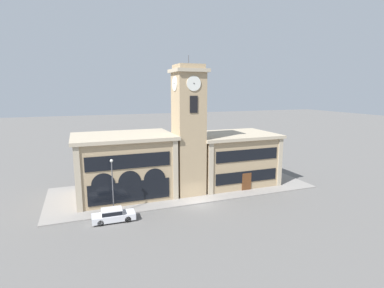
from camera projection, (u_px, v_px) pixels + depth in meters
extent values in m
plane|color=#605E5B|center=(200.00, 204.00, 38.83)|extent=(300.00, 300.00, 0.00)
cube|color=gray|center=(184.00, 188.00, 44.97)|extent=(37.99, 13.36, 0.15)
cube|color=tan|center=(189.00, 135.00, 41.38)|extent=(3.83, 3.83, 16.89)
cube|color=tan|center=(189.00, 71.00, 39.83)|extent=(4.53, 4.53, 0.45)
cube|color=tan|center=(189.00, 67.00, 39.74)|extent=(3.52, 3.52, 0.60)
cylinder|color=#4C4C51|center=(188.00, 60.00, 39.58)|extent=(0.10, 0.10, 1.20)
cylinder|color=silver|center=(194.00, 83.00, 38.32)|extent=(1.92, 0.10, 1.92)
cylinder|color=black|center=(194.00, 83.00, 38.26)|extent=(0.15, 0.04, 0.15)
cylinder|color=silver|center=(175.00, 84.00, 39.45)|extent=(0.10, 1.92, 1.92)
cylinder|color=black|center=(174.00, 84.00, 39.42)|extent=(0.04, 0.15, 0.15)
cube|color=black|center=(194.00, 104.00, 38.81)|extent=(1.07, 0.10, 2.20)
cube|color=tan|center=(124.00, 167.00, 41.48)|extent=(12.78, 8.87, 8.17)
cube|color=tan|center=(123.00, 136.00, 40.71)|extent=(13.48, 9.57, 0.45)
cube|color=tan|center=(78.00, 181.00, 35.24)|extent=(0.70, 0.16, 8.17)
cube|color=tan|center=(176.00, 171.00, 39.45)|extent=(0.70, 0.16, 8.17)
cube|color=black|center=(129.00, 161.00, 37.04)|extent=(10.48, 0.10, 1.80)
cube|color=black|center=(130.00, 192.00, 37.74)|extent=(10.23, 0.10, 2.61)
cylinder|color=black|center=(103.00, 185.00, 36.39)|extent=(2.81, 0.06, 2.81)
cylinder|color=black|center=(130.00, 182.00, 37.50)|extent=(2.81, 0.06, 2.81)
cylinder|color=black|center=(155.00, 179.00, 38.61)|extent=(2.81, 0.06, 2.81)
cube|color=tan|center=(232.00, 160.00, 47.43)|extent=(12.16, 8.87, 7.46)
cube|color=tan|center=(233.00, 135.00, 46.72)|extent=(12.86, 9.57, 0.45)
cube|color=tan|center=(211.00, 170.00, 41.29)|extent=(0.70, 0.16, 7.46)
cube|color=tan|center=(280.00, 163.00, 45.28)|extent=(0.70, 0.16, 7.46)
cube|color=black|center=(247.00, 155.00, 43.01)|extent=(9.97, 0.10, 1.64)
cube|color=#5B3319|center=(247.00, 182.00, 43.72)|extent=(1.50, 0.12, 2.69)
cube|color=black|center=(247.00, 177.00, 43.59)|extent=(9.97, 0.10, 1.67)
cube|color=silver|center=(114.00, 217.00, 33.71)|extent=(4.78, 1.96, 0.70)
cube|color=silver|center=(112.00, 212.00, 33.54)|extent=(2.31, 1.72, 0.57)
cube|color=black|center=(112.00, 212.00, 33.54)|extent=(2.22, 1.75, 0.43)
cylinder|color=black|center=(126.00, 214.00, 34.99)|extent=(0.71, 0.23, 0.70)
cylinder|color=black|center=(128.00, 219.00, 33.47)|extent=(0.71, 0.23, 0.70)
cylinder|color=black|center=(100.00, 217.00, 34.02)|extent=(0.71, 0.23, 0.70)
cylinder|color=black|center=(101.00, 223.00, 32.50)|extent=(0.71, 0.23, 0.70)
cylinder|color=#4C4C51|center=(113.00, 189.00, 34.80)|extent=(0.12, 0.12, 6.30)
sphere|color=silver|center=(111.00, 161.00, 34.21)|extent=(0.36, 0.36, 0.36)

